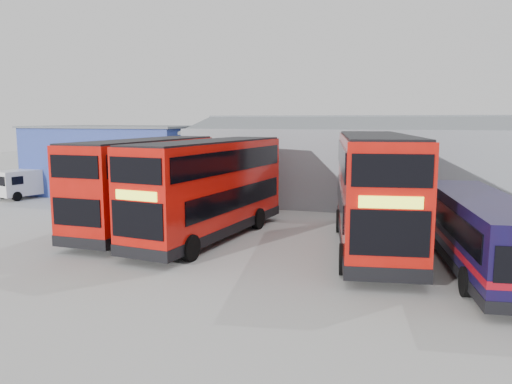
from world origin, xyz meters
name	(u,v)px	position (x,y,z in m)	size (l,w,h in m)	color
ground_plane	(196,278)	(0.00, 0.00, 0.00)	(120.00, 120.00, 0.00)	#9B9B96
office_block	(120,159)	(-14.00, 17.99, 2.58)	(12.30, 8.32, 5.12)	navy
maintenance_shed	(419,164)	(8.00, 20.00, 2.60)	(30.50, 12.00, 5.89)	gray
double_decker_left	(146,185)	(-5.52, 6.60, 2.30)	(3.08, 11.01, 4.61)	red
double_decker_centre	(210,190)	(-1.75, 5.80, 2.30)	(4.15, 11.18, 4.63)	red
double_decker_right	(374,192)	(5.77, 6.02, 2.47)	(4.48, 12.01, 4.97)	red
single_decker_blue	(480,235)	(9.76, 3.67, 1.39)	(3.64, 10.53, 2.80)	black
panel_van	(30,182)	(-18.95, 13.83, 1.14)	(3.15, 4.98, 2.04)	white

